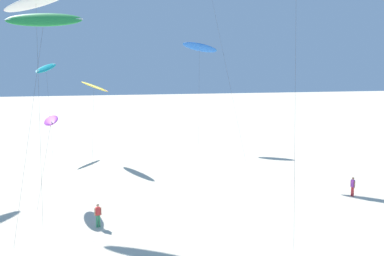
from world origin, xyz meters
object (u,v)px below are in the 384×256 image
object	(u,v)px
flying_kite_1	(44,20)
person_near_left	(98,214)
flying_kite_6	(51,120)
person_near_right	(353,186)
flying_kite_3	(46,68)
flying_kite_11	(199,47)
flying_kite_10	(36,2)
flying_kite_9	(94,86)

from	to	relation	value
flying_kite_1	person_near_left	bearing A→B (deg)	-60.96
flying_kite_6	person_near_right	bearing A→B (deg)	-10.79
flying_kite_3	person_near_left	size ratio (longest dim) A/B	6.79
flying_kite_11	person_near_left	xyz separation A→B (m)	(-14.72, -31.93, -12.41)
flying_kite_10	flying_kite_6	bearing A→B (deg)	-66.44
flying_kite_3	flying_kite_11	bearing A→B (deg)	3.09
flying_kite_1	flying_kite_3	distance (m)	24.76
flying_kite_1	person_near_left	distance (m)	15.64
flying_kite_1	flying_kite_9	distance (m)	18.36
person_near_left	person_near_right	size ratio (longest dim) A/B	1.00
flying_kite_3	person_near_left	distance (m)	32.79
person_near_left	flying_kite_6	bearing A→B (deg)	114.11
person_near_right	flying_kite_10	bearing A→B (deg)	164.85
flying_kite_10	person_near_right	size ratio (longest dim) A/B	10.48
flying_kite_1	person_near_right	xyz separation A→B (m)	(25.11, -3.44, -13.76)
flying_kite_9	person_near_right	distance (m)	30.43
flying_kite_9	person_near_left	size ratio (longest dim) A/B	5.48
flying_kite_1	person_near_right	size ratio (longest dim) A/B	9.11
flying_kite_10	person_near_right	distance (m)	31.09
flying_kite_3	flying_kite_9	bearing A→B (deg)	-51.89
flying_kite_1	flying_kite_6	bearing A→B (deg)	85.31
flying_kite_3	flying_kite_6	size ratio (longest dim) A/B	1.61
flying_kite_6	flying_kite_9	size ratio (longest dim) A/B	0.77
flying_kite_9	flying_kite_1	bearing A→B (deg)	-102.70
flying_kite_11	person_near_right	size ratio (longest dim) A/B	8.58
person_near_left	person_near_right	xyz separation A→B (m)	(21.50, 3.06, -0.01)
flying_kite_6	flying_kite_9	distance (m)	16.11
flying_kite_6	person_near_left	distance (m)	10.32
flying_kite_11	person_near_left	bearing A→B (deg)	-114.74
flying_kite_6	person_near_right	world-z (taller)	flying_kite_6
flying_kite_3	flying_kite_11	xyz separation A→B (m)	(20.36, 1.10, 2.77)
flying_kite_3	flying_kite_9	world-z (taller)	flying_kite_3
flying_kite_3	person_near_right	xyz separation A→B (m)	(27.14, -27.77, -9.65)
flying_kite_3	flying_kite_9	size ratio (longest dim) A/B	1.24
flying_kite_1	flying_kite_6	distance (m)	8.12
flying_kite_6	flying_kite_10	bearing A→B (deg)	113.56
flying_kite_1	person_near_left	xyz separation A→B (m)	(3.61, -6.50, -13.76)
person_near_right	flying_kite_11	bearing A→B (deg)	103.23
flying_kite_1	person_near_right	world-z (taller)	flying_kite_1
flying_kite_6	flying_kite_10	xyz separation A→B (m)	(-0.99, 2.27, 9.79)
flying_kite_3	person_near_right	distance (m)	40.01
flying_kite_9	flying_kite_10	xyz separation A→B (m)	(-4.69, -13.29, 7.88)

